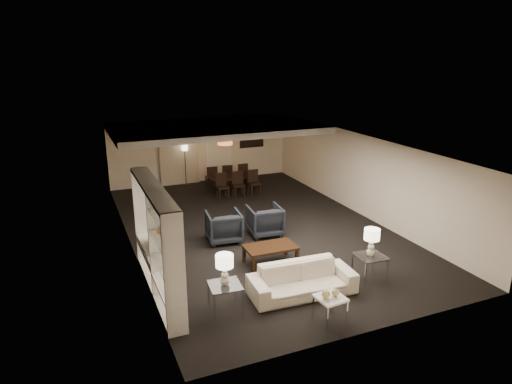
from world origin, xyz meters
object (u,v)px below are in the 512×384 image
(chair_fr, at_px, (241,174))
(chair_fl, at_px, (211,177))
(armchair_left, at_px, (224,227))
(floor_lamp, at_px, (185,165))
(pendant_light, at_px, (225,141))
(television, at_px, (152,236))
(sofa, at_px, (302,280))
(armchair_right, at_px, (265,220))
(table_lamp_right, at_px, (371,242))
(vase_blue, at_px, (171,270))
(floor_speaker, at_px, (157,231))
(table_lamp_left, at_px, (225,270))
(side_table_right, at_px, (369,267))
(chair_nr, at_px, (254,183))
(side_table_left, at_px, (225,298))
(coffee_table, at_px, (270,254))
(chair_nm, at_px, (239,185))
(chair_fm, at_px, (226,176))
(vase_amber, at_px, (161,230))
(dining_table, at_px, (232,184))
(marble_table, at_px, (330,309))
(chair_nl, at_px, (222,186))

(chair_fr, bearing_deg, chair_fl, 0.42)
(armchair_left, height_order, floor_lamp, floor_lamp)
(pendant_light, relative_size, television, 0.50)
(chair_fr, bearing_deg, sofa, 78.19)
(chair_fr, bearing_deg, armchair_right, 76.90)
(table_lamp_right, distance_m, vase_blue, 4.47)
(floor_speaker, height_order, chair_fr, floor_speaker)
(armchair_right, bearing_deg, table_lamp_left, 60.31)
(armchair_right, height_order, floor_lamp, floor_lamp)
(side_table_right, bearing_deg, table_lamp_right, 0.00)
(chair_nr, bearing_deg, side_table_left, -114.88)
(coffee_table, height_order, chair_fr, chair_fr)
(pendant_light, distance_m, sofa, 7.54)
(coffee_table, height_order, chair_nm, chair_nm)
(chair_fl, bearing_deg, table_lamp_left, 76.41)
(floor_speaker, distance_m, floor_lamp, 5.92)
(side_table_right, distance_m, television, 4.86)
(sofa, relative_size, chair_fm, 2.52)
(armchair_right, distance_m, chair_nm, 3.57)
(armchair_right, height_order, vase_amber, vase_amber)
(chair_nr, height_order, chair_fm, same)
(table_lamp_right, relative_size, dining_table, 0.37)
(sofa, distance_m, side_table_left, 1.70)
(vase_amber, relative_size, chair_nm, 0.19)
(table_lamp_right, bearing_deg, floor_lamp, 101.73)
(pendant_light, xyz_separation_m, side_table_left, (-2.55, -7.31, -1.63))
(coffee_table, xyz_separation_m, dining_table, (1.16, 5.88, 0.08))
(chair_fm, bearing_deg, table_lamp_right, 100.02)
(sofa, xyz_separation_m, side_table_left, (-1.70, 0.00, -0.04))
(marble_table, height_order, chair_nm, chair_nm)
(marble_table, distance_m, chair_nm, 8.02)
(dining_table, distance_m, chair_fl, 0.90)
(television, distance_m, chair_nl, 5.99)
(pendant_light, relative_size, side_table_right, 0.85)
(sofa, xyz_separation_m, armchair_right, (0.60, 3.30, 0.09))
(chair_fr, bearing_deg, chair_nm, 65.64)
(table_lamp_left, distance_m, vase_amber, 1.44)
(armchair_left, bearing_deg, floor_speaker, -0.48)
(chair_fl, bearing_deg, chair_nr, 134.66)
(armchair_left, relative_size, table_lamp_left, 1.44)
(marble_table, distance_m, vase_blue, 3.06)
(vase_blue, xyz_separation_m, vase_amber, (0.00, 0.73, 0.50))
(armchair_right, xyz_separation_m, chair_nm, (0.56, 3.53, 0.03))
(floor_speaker, bearing_deg, dining_table, 50.46)
(side_table_right, relative_size, chair_fm, 0.69)
(side_table_left, bearing_deg, television, 118.94)
(table_lamp_left, relative_size, chair_nm, 0.71)
(pendant_light, distance_m, side_table_left, 7.92)
(vase_blue, relative_size, chair_nr, 0.20)
(marble_table, bearing_deg, chair_fm, 82.83)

